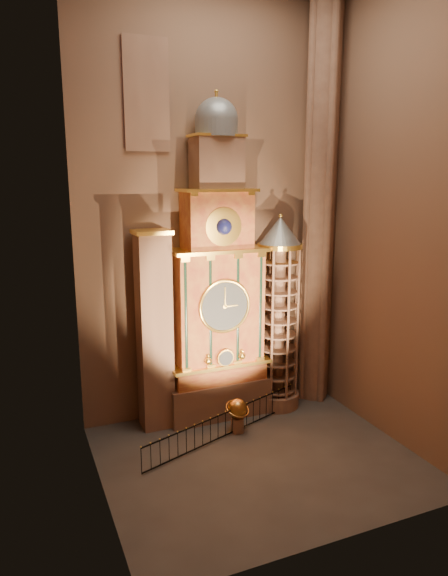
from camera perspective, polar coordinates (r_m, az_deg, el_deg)
name	(u,v)px	position (r m, az deg, el deg)	size (l,w,h in m)	color
floor	(258,458)	(24.96, 3.81, -18.36)	(14.00, 14.00, 0.00)	#383330
wall_back	(210,210)	(27.01, -1.62, 8.65)	(22.00, 22.00, 0.00)	brown
wall_left	(90,225)	(19.40, -14.66, 6.83)	(22.00, 22.00, 0.00)	brown
wall_right	(396,214)	(25.50, 18.53, 7.81)	(22.00, 22.00, 0.00)	brown
astronomical_clock	(217,295)	(26.69, -0.76, -0.78)	(5.60, 2.41, 16.70)	#8C634C
portrait_tower	(155,330)	(26.06, -7.73, -4.70)	(1.80, 1.60, 10.20)	#8C634C
stair_turret	(278,315)	(28.27, 6.05, -3.05)	(2.50, 2.50, 10.80)	#8C634C
gothic_pier	(320,208)	(28.93, 10.59, 8.69)	(2.04, 2.04, 22.00)	#8C634C
stained_glass_window	(146,95)	(26.16, -8.61, 20.48)	(2.20, 0.14, 5.20)	navy
celestial_globe	(237,412)	(26.64, 1.51, -13.65)	(1.48, 1.43, 1.77)	#8C634C
iron_railing	(225,424)	(26.30, 0.17, -14.91)	(9.36, 3.45, 1.27)	black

